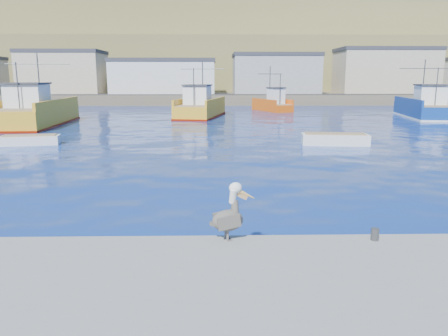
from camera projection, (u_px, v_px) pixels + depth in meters
name	position (u px, v px, depth m)	size (l,w,h in m)	color
ground	(244.00, 217.00, 14.12)	(260.00, 260.00, 0.00)	navy
dock_bollards	(278.00, 235.00, 10.67)	(36.20, 0.20, 0.30)	#4C4C4C
far_shore	(218.00, 61.00, 119.20)	(200.00, 81.00, 24.00)	brown
trawler_yellow_a	(36.00, 113.00, 41.30)	(6.19, 13.71, 6.80)	gold
trawler_yellow_b	(200.00, 108.00, 50.12)	(5.92, 11.63, 6.49)	gold
trawler_blue	(425.00, 108.00, 49.26)	(5.73, 11.93, 6.54)	navy
boat_orange	(273.00, 104.00, 58.82)	(5.01, 7.56, 5.92)	#E0520D
skiff_left	(30.00, 141.00, 29.29)	(3.91, 1.94, 0.81)	silver
skiff_mid	(335.00, 140.00, 29.32)	(4.52, 2.01, 0.95)	silver
pelican	(229.00, 216.00, 10.67)	(1.16, 0.65, 1.44)	#595451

